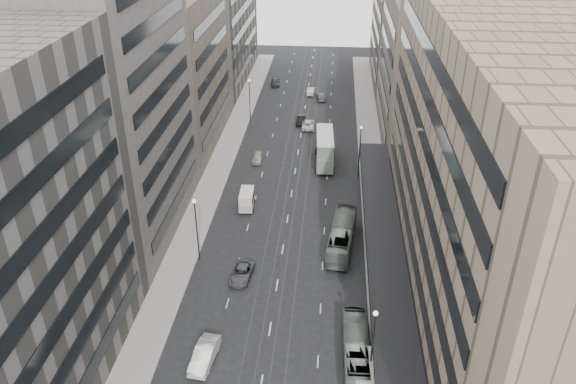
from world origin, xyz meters
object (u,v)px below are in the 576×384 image
(bus_near, at_px, (356,351))
(sedan_2, at_px, (242,273))
(bus_far, at_px, (342,236))
(sedan_1, at_px, (205,355))
(double_decker, at_px, (325,148))
(vw_microbus, at_px, (365,375))
(panel_van, at_px, (247,199))

(bus_near, bearing_deg, sedan_2, -44.25)
(bus_far, distance_m, sedan_2, 13.44)
(sedan_2, bearing_deg, sedan_1, -90.62)
(double_decker, bearing_deg, bus_near, -87.01)
(bus_far, bearing_deg, vw_microbus, 102.01)
(bus_near, bearing_deg, bus_far, -87.38)
(panel_van, bearing_deg, vw_microbus, -66.22)
(sedan_2, bearing_deg, vw_microbus, -41.49)
(bus_near, distance_m, double_decker, 41.84)
(panel_van, height_order, sedan_1, panel_van)
(bus_far, bearing_deg, sedan_2, 39.29)
(vw_microbus, height_order, sedan_1, vw_microbus)
(sedan_1, bearing_deg, vw_microbus, -0.09)
(bus_near, relative_size, bus_far, 0.89)
(panel_van, relative_size, sedan_1, 0.82)
(bus_near, distance_m, sedan_2, 17.23)
(bus_far, relative_size, sedan_1, 2.22)
(double_decker, xyz_separation_m, sedan_1, (-10.08, -42.74, -1.89))
(bus_near, xyz_separation_m, bus_far, (-1.32, 18.93, 0.17))
(bus_far, xyz_separation_m, double_decker, (-2.74, 22.69, 1.16))
(vw_microbus, bearing_deg, sedan_1, 169.91)
(vw_microbus, bearing_deg, bus_near, 100.32)
(double_decker, distance_m, vw_microbus, 44.78)
(double_decker, bearing_deg, bus_far, -85.71)
(vw_microbus, height_order, panel_van, vw_microbus)
(sedan_1, bearing_deg, sedan_2, 89.94)
(bus_far, xyz_separation_m, sedan_1, (-12.82, -20.05, -0.73))
(bus_near, relative_size, panel_van, 2.44)
(double_decker, bearing_deg, sedan_1, -105.85)
(double_decker, distance_m, panel_van, 17.82)
(double_decker, relative_size, sedan_2, 1.96)
(sedan_1, bearing_deg, panel_van, 97.06)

